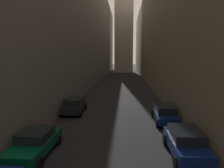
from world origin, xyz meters
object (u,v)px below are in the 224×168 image
at_px(parked_car_left_third, 35,143).
at_px(parked_car_left_far, 74,105).
at_px(parked_car_right_third, 186,142).
at_px(parked_car_right_far, 165,113).

height_order(parked_car_left_third, parked_car_left_far, parked_car_left_far).
distance_m(parked_car_left_third, parked_car_left_far, 9.05).
xyz_separation_m(parked_car_right_third, parked_car_right_far, (0.00, 6.39, -0.06)).
height_order(parked_car_right_third, parked_car_right_far, parked_car_right_third).
bearing_deg(parked_car_left_far, parked_car_right_third, -134.14).
bearing_deg(parked_car_left_far, parked_car_left_third, 180.00).
xyz_separation_m(parked_car_left_far, parked_car_right_far, (8.80, -2.16, -0.04)).
bearing_deg(parked_car_left_far, parked_car_right_far, -103.76).
bearing_deg(parked_car_left_third, parked_car_right_far, -51.93).
relative_size(parked_car_left_far, parked_car_right_third, 0.91).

